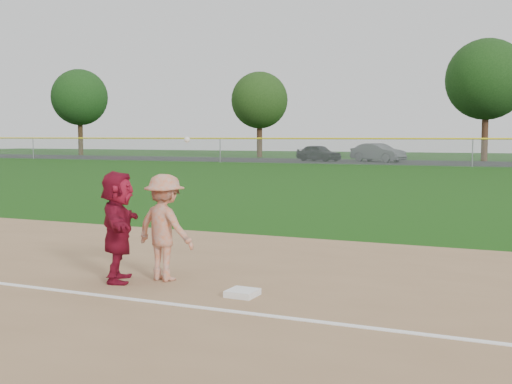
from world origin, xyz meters
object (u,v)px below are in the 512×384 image
at_px(first_base, 242,293).
at_px(car_left, 319,153).
at_px(base_runner, 118,226).
at_px(car_mid, 378,153).

bearing_deg(first_base, car_left, 106.71).
relative_size(first_base, base_runner, 0.23).
bearing_deg(base_runner, car_left, -15.08).
distance_m(base_runner, car_mid, 46.55).
height_order(first_base, car_left, car_left).
bearing_deg(car_left, first_base, -140.72).
height_order(car_left, car_mid, car_mid).
bearing_deg(car_left, base_runner, -143.11).
bearing_deg(car_mid, first_base, -146.12).
distance_m(first_base, car_left, 47.83).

